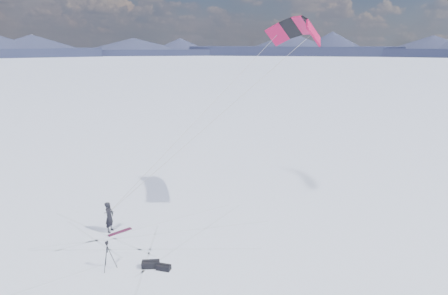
{
  "coord_description": "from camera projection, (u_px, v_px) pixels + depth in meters",
  "views": [
    {
      "loc": [
        4.09,
        -17.54,
        10.76
      ],
      "look_at": [
        5.92,
        4.3,
        4.62
      ],
      "focal_mm": 30.0,
      "sensor_mm": 36.0,
      "label": 1
    }
  ],
  "objects": [
    {
      "name": "snow_tracks",
      "position": [
        107.0,
        265.0,
        18.75
      ],
      "size": [
        17.62,
        14.39,
        0.01
      ],
      "color": "silver",
      "rests_on": "ground"
    },
    {
      "name": "ground",
      "position": [
        117.0,
        258.0,
        19.4
      ],
      "size": [
        1800.0,
        1800.0,
        0.0
      ],
      "primitive_type": "plane",
      "color": "white"
    },
    {
      "name": "gear_bag_b",
      "position": [
        164.0,
        267.0,
        18.37
      ],
      "size": [
        0.77,
        0.55,
        0.32
      ],
      "rotation": [
        0.0,
        0.0,
        -0.34
      ],
      "color": "black",
      "rests_on": "ground"
    },
    {
      "name": "snowboard",
      "position": [
        120.0,
        232.0,
        22.04
      ],
      "size": [
        1.33,
        1.07,
        0.04
      ],
      "primitive_type": "cube",
      "rotation": [
        0.0,
        0.0,
        0.63
      ],
      "color": "maroon",
      "rests_on": "ground"
    },
    {
      "name": "horizon_hills",
      "position": [
        111.0,
        181.0,
        18.25
      ],
      "size": [
        704.47,
        706.88,
        9.9
      ],
      "color": "#1B1F36",
      "rests_on": "ground"
    },
    {
      "name": "snowkiter",
      "position": [
        111.0,
        231.0,
        22.16
      ],
      "size": [
        0.6,
        0.77,
        1.86
      ],
      "primitive_type": "imported",
      "rotation": [
        0.0,
        0.0,
        1.31
      ],
      "color": "black",
      "rests_on": "ground"
    },
    {
      "name": "gear_bag_a",
      "position": [
        151.0,
        264.0,
        18.57
      ],
      "size": [
        0.86,
        0.41,
        0.39
      ],
      "rotation": [
        0.0,
        0.0,
        -0.0
      ],
      "color": "black",
      "rests_on": "ground"
    },
    {
      "name": "power_kite",
      "position": [
        297.0,
        31.0,
        22.5
      ],
      "size": [
        12.59,
        5.59,
        11.1
      ],
      "color": "#B80F42",
      "rests_on": "ground"
    },
    {
      "name": "tripod",
      "position": [
        107.0,
        251.0,
        18.24
      ],
      "size": [
        0.66,
        0.71,
        1.49
      ],
      "rotation": [
        0.0,
        0.0,
        0.13
      ],
      "color": "black",
      "rests_on": "ground"
    }
  ]
}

